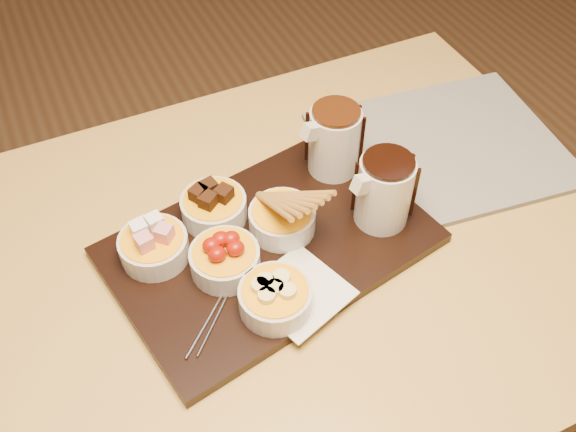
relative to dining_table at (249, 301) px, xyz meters
name	(u,v)px	position (x,y,z in m)	size (l,w,h in m)	color
dining_table	(249,301)	(0.00, 0.00, 0.00)	(1.20, 0.80, 0.75)	gold
serving_board	(270,245)	(0.04, 0.01, 0.11)	(0.46, 0.30, 0.02)	black
napkin	(299,292)	(0.04, -0.09, 0.12)	(0.12, 0.12, 0.00)	white
bowl_marshmallows	(154,247)	(-0.12, 0.05, 0.14)	(0.10, 0.10, 0.04)	beige
bowl_cake	(214,208)	(-0.01, 0.09, 0.14)	(0.10, 0.10, 0.04)	beige
bowl_strawberries	(225,260)	(-0.03, -0.01, 0.14)	(0.10, 0.10, 0.04)	beige
bowl_biscotti	(282,220)	(0.07, 0.02, 0.14)	(0.10, 0.10, 0.04)	beige
bowl_bananas	(275,299)	(0.00, -0.10, 0.14)	(0.10, 0.10, 0.04)	beige
pitcher_dark_chocolate	(384,192)	(0.22, -0.02, 0.17)	(0.08, 0.08, 0.11)	silver
pitcher_milk_chocolate	(334,141)	(0.20, 0.11, 0.17)	(0.08, 0.08, 0.11)	silver
fondue_skewers	(229,282)	(-0.04, -0.04, 0.12)	(0.26, 0.03, 0.01)	silver
newspaper	(441,149)	(0.40, 0.08, 0.10)	(0.40, 0.32, 0.01)	beige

